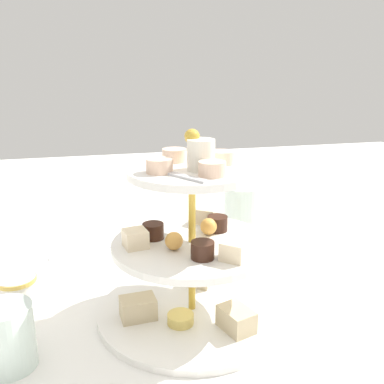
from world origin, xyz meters
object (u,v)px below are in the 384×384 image
tiered_serving_stand (192,257)px  water_glass_tall_right (241,219)px  water_glass_short_left (7,337)px  teacup_with_saucer (17,293)px  butter_knife_right (93,250)px

tiered_serving_stand → water_glass_tall_right: (-0.20, 0.15, -0.03)m
water_glass_short_left → teacup_with_saucer: 0.14m
water_glass_tall_right → teacup_with_saucer: 0.41m
water_glass_tall_right → water_glass_short_left: bearing=-56.4°
tiered_serving_stand → water_glass_short_left: bearing=-76.6°
butter_knife_right → tiered_serving_stand: bearing=100.6°
water_glass_short_left → teacup_with_saucer: (-0.14, -0.01, -0.02)m
tiered_serving_stand → butter_knife_right: (-0.26, -0.13, -0.09)m
tiered_serving_stand → teacup_with_saucer: 0.27m
water_glass_tall_right → teacup_with_saucer: size_ratio=1.42×
teacup_with_saucer → water_glass_tall_right: bearing=107.1°
tiered_serving_stand → water_glass_tall_right: 0.25m
teacup_with_saucer → butter_knife_right: size_ratio=0.53×
tiered_serving_stand → water_glass_short_left: (0.06, -0.24, -0.05)m
tiered_serving_stand → water_glass_tall_right: size_ratio=2.11×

